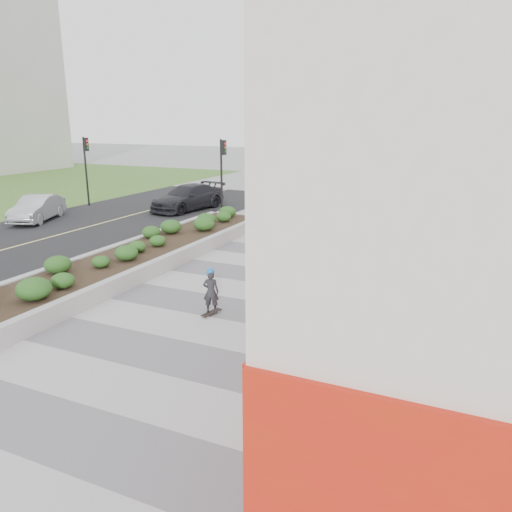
% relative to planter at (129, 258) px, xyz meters
% --- Properties ---
extents(ground, '(160.00, 160.00, 0.00)m').
position_rel_planter_xyz_m(ground, '(5.50, -7.00, -0.42)').
color(ground, gray).
rests_on(ground, ground).
extents(walkway, '(8.00, 36.00, 0.01)m').
position_rel_planter_xyz_m(walkway, '(5.50, -4.00, -0.41)').
color(walkway, '#A8A8AD').
rests_on(walkway, ground).
extents(planter, '(3.00, 18.00, 0.90)m').
position_rel_planter_xyz_m(planter, '(0.00, 0.00, 0.00)').
color(planter, '#9E9EA0').
rests_on(planter, ground).
extents(street, '(10.00, 40.00, 0.00)m').
position_rel_planter_xyz_m(street, '(-6.50, 0.00, -0.42)').
color(street, black).
rests_on(street, ground).
extents(traffic_signal_near, '(0.33, 0.28, 4.20)m').
position_rel_planter_xyz_m(traffic_signal_near, '(-1.73, 10.50, 2.34)').
color(traffic_signal_near, black).
rests_on(traffic_signal_near, ground).
extents(traffic_signal_far, '(0.33, 0.28, 4.20)m').
position_rel_planter_xyz_m(traffic_signal_far, '(-10.93, 10.00, 2.34)').
color(traffic_signal_far, black).
rests_on(traffic_signal_far, ground).
extents(distant_bldg_north_l, '(16.00, 12.00, 20.00)m').
position_rel_planter_xyz_m(distant_bldg_north_l, '(0.50, 48.00, 9.58)').
color(distant_bldg_north_l, '#ADAAA3').
rests_on(distant_bldg_north_l, ground).
extents(manhole_cover, '(0.44, 0.44, 0.01)m').
position_rel_planter_xyz_m(manhole_cover, '(6.00, -4.00, -0.42)').
color(manhole_cover, '#595654').
rests_on(manhole_cover, ground).
extents(skateboarder, '(0.51, 0.74, 1.36)m').
position_rel_planter_xyz_m(skateboarder, '(4.89, -2.61, 0.27)').
color(skateboarder, beige).
rests_on(skateboarder, ground).
extents(car_silver, '(2.86, 4.34, 1.35)m').
position_rel_planter_xyz_m(car_silver, '(-10.00, 5.08, 0.26)').
color(car_silver, '#B8BCC0').
rests_on(car_silver, ground).
extents(car_dark, '(2.95, 5.41, 1.49)m').
position_rel_planter_xyz_m(car_dark, '(-4.50, 11.23, 0.32)').
color(car_dark, black).
rests_on(car_dark, ground).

